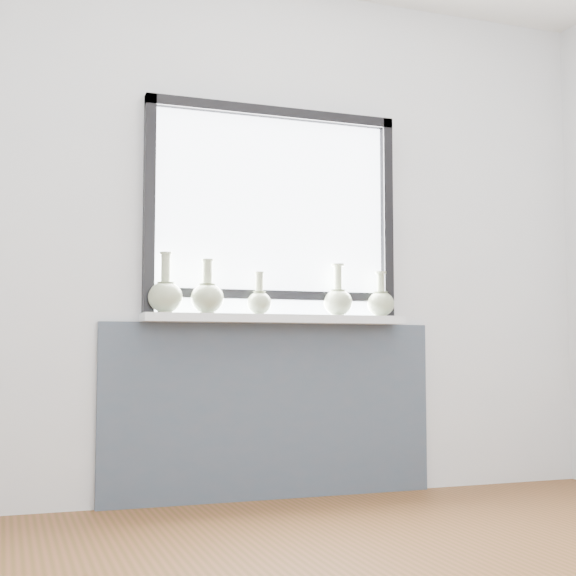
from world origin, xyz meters
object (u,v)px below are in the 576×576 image
object	(u,v)px
vase_a	(165,295)
vase_b	(207,296)
vase_c	(259,301)
vase_d	(338,300)
vase_e	(381,302)
windowsill	(277,319)

from	to	relation	value
vase_a	vase_b	distance (m)	0.20
vase_b	vase_c	world-z (taller)	vase_b
vase_c	vase_d	bearing A→B (deg)	3.41
vase_b	vase_c	size ratio (longest dim) A/B	1.25
vase_d	vase_e	distance (m)	0.23
vase_b	vase_d	distance (m)	0.68
windowsill	vase_c	size ratio (longest dim) A/B	6.38
vase_e	vase_d	bearing A→B (deg)	176.68
vase_a	vase_c	distance (m)	0.46
vase_d	vase_e	xyz separation A→B (m)	(0.23, -0.01, -0.01)
windowsill	vase_c	bearing A→B (deg)	-169.30
vase_c	vase_e	xyz separation A→B (m)	(0.66, 0.01, 0.01)
vase_d	vase_b	bearing A→B (deg)	-177.64
vase_a	vase_d	bearing A→B (deg)	0.53
vase_b	vase_d	size ratio (longest dim) A/B	0.98
windowsill	vase_b	xyz separation A→B (m)	(-0.36, -0.02, 0.10)
windowsill	vase_b	world-z (taller)	vase_b
vase_a	vase_c	world-z (taller)	vase_a
vase_b	windowsill	bearing A→B (deg)	3.41
vase_c	windowsill	bearing A→B (deg)	10.70
vase_c	vase_e	world-z (taller)	vase_e
windowsill	vase_c	world-z (taller)	vase_c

